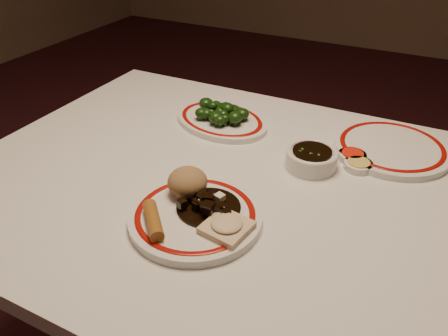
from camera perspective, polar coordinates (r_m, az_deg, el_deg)
dining_table at (r=1.00m, az=1.23°, el=-5.88°), size 1.20×0.90×0.75m
main_plate at (r=0.83m, az=-3.75°, el=-6.34°), size 0.30×0.30×0.02m
rice_mound at (r=0.86m, az=-4.79°, el=-1.84°), size 0.08×0.08×0.06m
spring_roll at (r=0.80m, az=-9.24°, el=-6.74°), size 0.08×0.09×0.03m
fried_wonton at (r=0.78m, az=0.36°, el=-7.56°), size 0.09×0.09×0.02m
stirfry_heap at (r=0.83m, az=-2.37°, el=-4.76°), size 0.13×0.12×0.03m
broccoli_plate at (r=1.17m, az=-0.34°, el=6.26°), size 0.31×0.29×0.02m
broccoli_pile at (r=1.15m, az=-0.27°, el=7.34°), size 0.15×0.10×0.05m
soy_bowl at (r=1.00m, az=11.33°, el=1.16°), size 0.11×0.11×0.04m
sweet_sour_dish at (r=1.05m, az=16.39°, el=1.48°), size 0.06×0.06×0.02m
mustard_dish at (r=1.02m, az=17.13°, el=0.35°), size 0.06×0.06×0.02m
far_plate at (r=1.12m, az=21.01°, el=2.53°), size 0.29×0.29×0.02m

